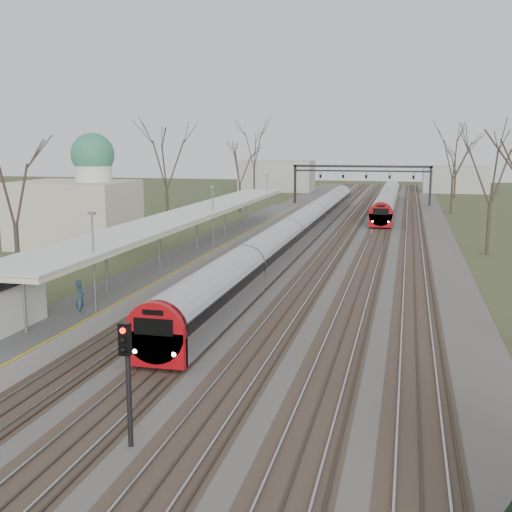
{
  "coord_description": "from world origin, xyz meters",
  "views": [
    {
      "loc": [
        7.33,
        -14.49,
        9.38
      ],
      "look_at": [
        -2.34,
        26.22,
        2.0
      ],
      "focal_mm": 45.0,
      "sensor_mm": 36.0,
      "label": 1
    }
  ],
  "objects_px": {
    "train_near": "(302,226)",
    "passenger": "(80,297)",
    "signal_post": "(127,366)",
    "train_far": "(388,199)"
  },
  "relations": [
    {
      "from": "passenger",
      "to": "signal_post",
      "type": "distance_m",
      "value": 13.18
    },
    {
      "from": "train_near",
      "to": "passenger",
      "type": "bearing_deg",
      "value": -99.88
    },
    {
      "from": "train_far",
      "to": "signal_post",
      "type": "relative_size",
      "value": 11.03
    },
    {
      "from": "train_near",
      "to": "train_far",
      "type": "distance_m",
      "value": 33.03
    },
    {
      "from": "train_far",
      "to": "signal_post",
      "type": "xyz_separation_m",
      "value": [
        -5.25,
        -75.97,
        1.25
      ]
    },
    {
      "from": "passenger",
      "to": "signal_post",
      "type": "height_order",
      "value": "signal_post"
    },
    {
      "from": "train_near",
      "to": "signal_post",
      "type": "bearing_deg",
      "value": -87.71
    },
    {
      "from": "signal_post",
      "to": "train_far",
      "type": "bearing_deg",
      "value": 86.05
    },
    {
      "from": "passenger",
      "to": "signal_post",
      "type": "relative_size",
      "value": 0.43
    },
    {
      "from": "train_far",
      "to": "passenger",
      "type": "distance_m",
      "value": 66.39
    }
  ]
}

